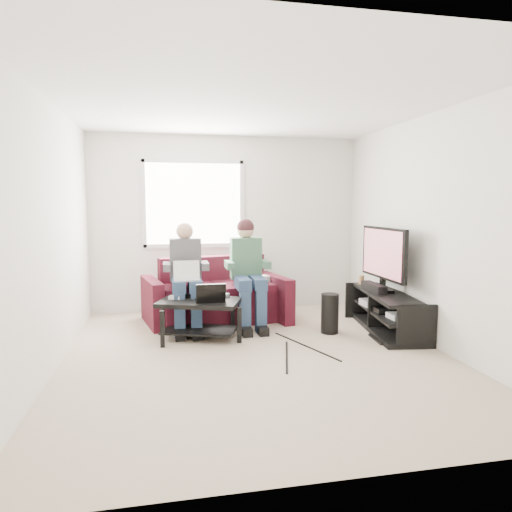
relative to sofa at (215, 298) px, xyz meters
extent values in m
plane|color=#BAA390|center=(0.27, -1.54, -0.32)|extent=(4.50, 4.50, 0.00)
plane|color=white|center=(0.27, -1.54, 2.28)|extent=(4.50, 4.50, 0.00)
plane|color=silver|center=(0.27, 0.71, 0.98)|extent=(4.50, 0.00, 4.50)
plane|color=silver|center=(0.27, -3.79, 0.98)|extent=(4.50, 0.00, 4.50)
plane|color=silver|center=(-1.73, -1.54, 0.98)|extent=(0.00, 4.50, 4.50)
plane|color=silver|center=(2.27, -1.54, 0.98)|extent=(0.00, 4.50, 4.50)
cube|color=white|center=(-0.23, 0.70, 1.28)|extent=(1.40, 0.01, 1.20)
cube|color=silver|center=(-0.23, 0.69, 1.28)|extent=(1.48, 0.04, 1.28)
cube|color=#4A121A|center=(0.00, -0.05, -0.11)|extent=(1.66, 1.11, 0.43)
cube|color=#4A121A|center=(0.00, 0.31, 0.32)|extent=(1.53, 0.51, 0.44)
cube|color=#4A121A|center=(-0.84, -0.05, -0.01)|extent=(0.34, 0.92, 0.61)
cube|color=#4A121A|center=(0.84, -0.05, -0.01)|extent=(0.34, 0.92, 0.61)
cube|color=#4A121A|center=(-0.38, -0.07, 0.16)|extent=(0.84, 0.83, 0.10)
cube|color=#4A121A|center=(0.38, -0.07, 0.16)|extent=(0.84, 0.83, 0.10)
cube|color=#324C6F|center=(-0.50, -0.49, 0.28)|extent=(0.16, 0.45, 0.14)
cube|color=#324C6F|center=(-0.30, -0.49, 0.28)|extent=(0.16, 0.45, 0.14)
cube|color=#324C6F|center=(-0.50, -0.68, -0.06)|extent=(0.13, 0.13, 0.53)
cube|color=#324C6F|center=(-0.30, -0.68, -0.06)|extent=(0.13, 0.13, 0.53)
cube|color=#515156|center=(-0.40, -0.17, 0.56)|extent=(0.40, 0.22, 0.55)
sphere|color=tan|center=(-0.40, -0.15, 0.93)|extent=(0.22, 0.22, 0.22)
cube|color=#324C6F|center=(0.30, -0.49, 0.28)|extent=(0.16, 0.45, 0.14)
cube|color=#324C6F|center=(0.50, -0.49, 0.28)|extent=(0.16, 0.45, 0.14)
cube|color=#324C6F|center=(0.30, -0.68, -0.06)|extent=(0.13, 0.13, 0.53)
cube|color=#324C6F|center=(0.50, -0.68, -0.06)|extent=(0.13, 0.13, 0.53)
cube|color=#535655|center=(0.40, -0.17, 0.56)|extent=(0.40, 0.22, 0.55)
sphere|color=tan|center=(0.40, -0.15, 0.93)|extent=(0.22, 0.22, 0.22)
sphere|color=#371B1E|center=(0.40, -0.15, 0.97)|extent=(0.23, 0.23, 0.23)
cube|color=black|center=(-0.27, -0.80, 0.12)|extent=(1.07, 0.85, 0.05)
cube|color=black|center=(-0.27, -0.80, -0.22)|extent=(0.97, 0.75, 0.02)
cube|color=black|center=(-0.71, -1.05, -0.11)|extent=(0.05, 0.05, 0.42)
cube|color=black|center=(0.16, -1.05, -0.11)|extent=(0.05, 0.05, 0.42)
cube|color=black|center=(-0.71, -0.54, -0.11)|extent=(0.05, 0.05, 0.42)
cube|color=black|center=(0.16, -0.54, -0.11)|extent=(0.05, 0.05, 0.42)
cube|color=silver|center=(-0.55, -0.68, 0.17)|extent=(0.16, 0.14, 0.04)
cube|color=black|center=(-0.37, -0.62, 0.17)|extent=(0.16, 0.14, 0.04)
cube|color=gray|center=(0.03, -0.65, 0.17)|extent=(0.17, 0.14, 0.04)
cube|color=black|center=(2.04, -0.94, 0.16)|extent=(0.65, 1.54, 0.04)
cube|color=black|center=(2.04, -0.94, -0.07)|extent=(0.60, 1.47, 0.03)
cube|color=black|center=(2.04, -0.94, -0.29)|extent=(0.65, 1.54, 0.06)
cube|color=black|center=(2.04, -1.67, -0.07)|extent=(0.45, 0.10, 0.50)
cube|color=black|center=(2.04, -0.22, -0.07)|extent=(0.45, 0.10, 0.50)
cube|color=black|center=(2.04, -0.84, 0.20)|extent=(0.12, 0.40, 0.04)
cube|color=black|center=(2.04, -0.84, 0.28)|extent=(0.06, 0.06, 0.12)
cube|color=black|center=(2.04, -0.84, 0.66)|extent=(0.05, 1.10, 0.65)
cube|color=#C82F5F|center=(2.01, -0.84, 0.66)|extent=(0.01, 1.01, 0.58)
cube|color=black|center=(1.92, -0.84, 0.23)|extent=(0.12, 0.50, 0.10)
cylinder|color=#A97948|center=(1.99, -0.31, 0.24)|extent=(0.08, 0.08, 0.12)
cube|color=silver|center=(2.04, -1.34, -0.03)|extent=(0.30, 0.22, 0.06)
cube|color=gray|center=(2.04, -0.64, -0.02)|extent=(0.34, 0.26, 0.08)
cube|color=black|center=(2.04, -0.99, -0.02)|extent=(0.38, 0.30, 0.07)
cylinder|color=black|center=(1.33, -0.88, -0.07)|extent=(0.22, 0.22, 0.49)
cube|color=black|center=(1.80, -1.28, -0.31)|extent=(0.17, 0.42, 0.02)
cube|color=black|center=(0.77, 0.03, -0.07)|extent=(0.34, 0.34, 0.50)
cube|color=silver|center=(0.77, 0.03, 0.23)|extent=(0.22, 0.18, 0.10)
camera|label=1|loc=(-0.65, -6.12, 1.27)|focal=32.00mm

